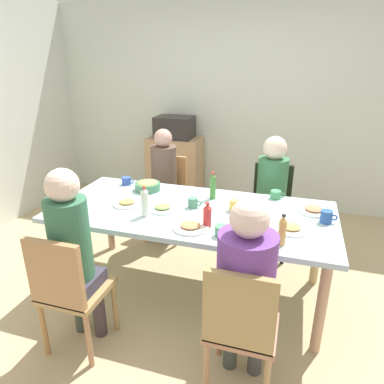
# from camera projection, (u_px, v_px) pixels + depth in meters

# --- Properties ---
(ground_plane) EXTENTS (6.06, 6.06, 0.00)m
(ground_plane) POSITION_uv_depth(u_px,v_px,m) (192.00, 288.00, 3.06)
(ground_plane) COLOR tan
(wall_back) EXTENTS (5.29, 0.12, 2.60)m
(wall_back) POSITION_uv_depth(u_px,v_px,m) (241.00, 106.00, 4.51)
(wall_back) COLOR silver
(wall_back) RESTS_ON ground_plane
(dining_table) EXTENTS (2.23, 1.02, 0.76)m
(dining_table) POSITION_uv_depth(u_px,v_px,m) (192.00, 217.00, 2.81)
(dining_table) COLOR #ACCAD2
(dining_table) RESTS_ON ground_plane
(chair_0) EXTENTS (0.40, 0.40, 0.90)m
(chair_0) POSITION_uv_depth(u_px,v_px,m) (271.00, 204.00, 3.51)
(chair_0) COLOR black
(chair_0) RESTS_ON ground_plane
(person_0) EXTENTS (0.30, 0.30, 1.22)m
(person_0) POSITION_uv_depth(u_px,v_px,m) (272.00, 186.00, 3.35)
(person_0) COLOR brown
(person_0) RESTS_ON ground_plane
(chair_1) EXTENTS (0.40, 0.40, 0.90)m
(chair_1) POSITION_uv_depth(u_px,v_px,m) (167.00, 192.00, 3.82)
(chair_1) COLOR tan
(chair_1) RESTS_ON ground_plane
(person_1) EXTENTS (0.30, 0.30, 1.22)m
(person_1) POSITION_uv_depth(u_px,v_px,m) (164.00, 177.00, 3.66)
(person_1) COLOR #2F374A
(person_1) RESTS_ON ground_plane
(chair_2) EXTENTS (0.40, 0.40, 0.90)m
(chair_2) POSITION_uv_depth(u_px,v_px,m) (68.00, 288.00, 2.23)
(chair_2) COLOR tan
(chair_2) RESTS_ON ground_plane
(person_2) EXTENTS (0.30, 0.30, 1.29)m
(person_2) POSITION_uv_depth(u_px,v_px,m) (72.00, 248.00, 2.23)
(person_2) COLOR #3F473C
(person_2) RESTS_ON ground_plane
(chair_3) EXTENTS (0.40, 0.40, 0.90)m
(chair_3) POSITION_uv_depth(u_px,v_px,m) (241.00, 324.00, 1.93)
(chair_3) COLOR #AD765A
(chair_3) RESTS_ON ground_plane
(person_3) EXTENTS (0.32, 0.32, 1.23)m
(person_3) POSITION_uv_depth(u_px,v_px,m) (246.00, 280.00, 1.93)
(person_3) COLOR #3A423A
(person_3) RESTS_ON ground_plane
(plate_0) EXTENTS (0.23, 0.23, 0.04)m
(plate_0) POSITION_uv_depth(u_px,v_px,m) (163.00, 208.00, 2.78)
(plate_0) COLOR silver
(plate_0) RESTS_ON dining_table
(plate_1) EXTENTS (0.23, 0.23, 0.04)m
(plate_1) POSITION_uv_depth(u_px,v_px,m) (291.00, 228.00, 2.45)
(plate_1) COLOR white
(plate_1) RESTS_ON dining_table
(plate_2) EXTENTS (0.26, 0.26, 0.04)m
(plate_2) POSITION_uv_depth(u_px,v_px,m) (314.00, 210.00, 2.74)
(plate_2) COLOR white
(plate_2) RESTS_ON dining_table
(plate_3) EXTENTS (0.23, 0.23, 0.04)m
(plate_3) POSITION_uv_depth(u_px,v_px,m) (127.00, 203.00, 2.87)
(plate_3) COLOR silver
(plate_3) RESTS_ON dining_table
(plate_4) EXTENTS (0.26, 0.26, 0.04)m
(plate_4) POSITION_uv_depth(u_px,v_px,m) (191.00, 227.00, 2.47)
(plate_4) COLOR white
(plate_4) RESTS_ON dining_table
(plate_5) EXTENTS (0.21, 0.21, 0.04)m
(plate_5) POSITION_uv_depth(u_px,v_px,m) (244.00, 217.00, 2.62)
(plate_5) COLOR silver
(plate_5) RESTS_ON dining_table
(bowl_0) EXTENTS (0.23, 0.23, 0.09)m
(bowl_0) POSITION_uv_depth(u_px,v_px,m) (148.00, 185.00, 3.18)
(bowl_0) COLOR #427A55
(bowl_0) RESTS_ON dining_table
(cup_0) EXTENTS (0.12, 0.08, 0.07)m
(cup_0) POSITION_uv_depth(u_px,v_px,m) (127.00, 181.00, 3.32)
(cup_0) COLOR #344FA1
(cup_0) RESTS_ON dining_table
(cup_1) EXTENTS (0.13, 0.09, 0.08)m
(cup_1) POSITION_uv_depth(u_px,v_px,m) (58.00, 209.00, 2.70)
(cup_1) COLOR #2E5B98
(cup_1) RESTS_ON dining_table
(cup_2) EXTENTS (0.12, 0.09, 0.07)m
(cup_2) POSITION_uv_depth(u_px,v_px,m) (276.00, 195.00, 2.99)
(cup_2) COLOR #44965D
(cup_2) RESTS_ON dining_table
(cup_3) EXTENTS (0.11, 0.08, 0.09)m
(cup_3) POSITION_uv_depth(u_px,v_px,m) (234.00, 205.00, 2.75)
(cup_3) COLOR #E9C452
(cup_3) RESTS_ON dining_table
(cup_4) EXTENTS (0.11, 0.08, 0.08)m
(cup_4) POSITION_uv_depth(u_px,v_px,m) (193.00, 203.00, 2.81)
(cup_4) COLOR #4F8B68
(cup_4) RESTS_ON dining_table
(cup_5) EXTENTS (0.12, 0.09, 0.10)m
(cup_5) POSITION_uv_depth(u_px,v_px,m) (327.00, 217.00, 2.55)
(cup_5) COLOR #295297
(cup_5) RESTS_ON dining_table
(cup_6) EXTENTS (0.13, 0.09, 0.07)m
(cup_6) POSITION_uv_depth(u_px,v_px,m) (222.00, 231.00, 2.36)
(cup_6) COLOR #4E9663
(cup_6) RESTS_ON dining_table
(bottle_0) EXTENTS (0.05, 0.05, 0.21)m
(bottle_0) POSITION_uv_depth(u_px,v_px,m) (282.00, 231.00, 2.23)
(bottle_0) COLOR gold
(bottle_0) RESTS_ON dining_table
(bottle_1) EXTENTS (0.05, 0.05, 0.24)m
(bottle_1) POSITION_uv_depth(u_px,v_px,m) (213.00, 186.00, 2.97)
(bottle_1) COLOR #438536
(bottle_1) RESTS_ON dining_table
(bottle_2) EXTENTS (0.06, 0.06, 0.24)m
(bottle_2) POSITION_uv_depth(u_px,v_px,m) (145.00, 202.00, 2.63)
(bottle_2) COLOR silver
(bottle_2) RESTS_ON dining_table
(bottle_3) EXTENTS (0.06, 0.06, 0.18)m
(bottle_3) POSITION_uv_depth(u_px,v_px,m) (207.00, 215.00, 2.48)
(bottle_3) COLOR red
(bottle_3) RESTS_ON dining_table
(side_cabinet) EXTENTS (0.70, 0.44, 0.90)m
(side_cabinet) POSITION_uv_depth(u_px,v_px,m) (175.00, 170.00, 4.77)
(side_cabinet) COLOR tan
(side_cabinet) RESTS_ON ground_plane
(microwave) EXTENTS (0.48, 0.36, 0.28)m
(microwave) POSITION_uv_depth(u_px,v_px,m) (175.00, 127.00, 4.56)
(microwave) COLOR #282525
(microwave) RESTS_ON side_cabinet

